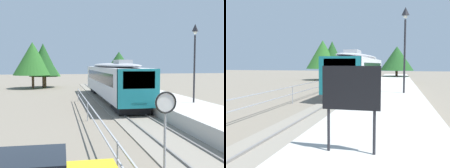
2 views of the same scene
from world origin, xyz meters
The scene contains 10 objects.
ground_plane centered at (-3.00, 22.00, 0.00)m, with size 160.00×160.00×0.00m, color slate.
track_rails centered at (0.00, 22.00, 0.03)m, with size 3.20×60.00×0.14m.
commuter_train centered at (0.00, 30.28, 2.14)m, with size 2.82×18.79×3.74m.
station_platform centered at (3.25, 22.00, 0.45)m, with size 3.90×60.00×0.90m, color #B7B5AD.
platform_lamp_mid_platform centered at (4.08, 21.57, 4.62)m, with size 0.34×0.34×5.35m.
platform_notice_board centered at (2.81, 10.35, 2.19)m, with size 1.20×0.08×1.80m.
tree_behind_carpark centered at (-7.36, 46.32, 4.21)m, with size 4.45×4.45×6.60m.
tree_behind_station_far centered at (-8.81, 45.60, 4.33)m, with size 5.58×5.58×6.72m.
tree_distant_left centered at (-7.16, 47.07, 3.54)m, with size 4.70×4.70×5.42m.
tree_distant_centre centered at (3.43, 42.96, 3.54)m, with size 4.88×4.88×5.32m.
Camera 2 is at (3.74, 5.42, 2.74)m, focal length 39.63 mm.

